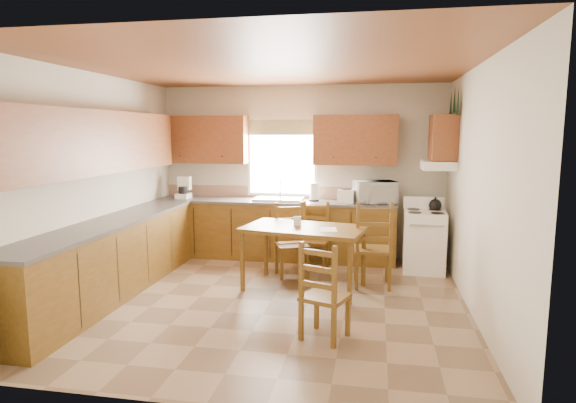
% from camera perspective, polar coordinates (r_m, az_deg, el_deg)
% --- Properties ---
extents(floor, '(4.50, 4.50, 0.00)m').
position_cam_1_polar(floor, '(5.80, -2.03, -11.70)').
color(floor, '#866C4E').
rests_on(floor, ground).
extents(ceiling, '(4.50, 4.50, 0.00)m').
position_cam_1_polar(ceiling, '(5.50, -2.18, 15.78)').
color(ceiling, brown).
rests_on(ceiling, floor).
extents(wall_left, '(4.50, 4.50, 0.00)m').
position_cam_1_polar(wall_left, '(6.36, -22.32, 1.96)').
color(wall_left, beige).
rests_on(wall_left, floor).
extents(wall_right, '(4.50, 4.50, 0.00)m').
position_cam_1_polar(wall_right, '(5.46, 21.60, 1.06)').
color(wall_right, beige).
rests_on(wall_right, floor).
extents(wall_back, '(4.50, 4.50, 0.00)m').
position_cam_1_polar(wall_back, '(7.69, 1.52, 3.56)').
color(wall_back, beige).
rests_on(wall_back, floor).
extents(wall_front, '(4.50, 4.50, 0.00)m').
position_cam_1_polar(wall_front, '(3.35, -10.46, -2.73)').
color(wall_front, beige).
rests_on(wall_front, floor).
extents(lower_cab_back, '(3.75, 0.60, 0.88)m').
position_cam_1_polar(lower_cab_back, '(7.59, -1.65, -3.44)').
color(lower_cab_back, brown).
rests_on(lower_cab_back, floor).
extents(lower_cab_left, '(0.60, 3.60, 0.88)m').
position_cam_1_polar(lower_cab_left, '(6.24, -20.26, -6.55)').
color(lower_cab_left, brown).
rests_on(lower_cab_left, floor).
extents(counter_back, '(3.75, 0.63, 0.04)m').
position_cam_1_polar(counter_back, '(7.51, -1.67, -0.00)').
color(counter_back, '#524B49').
rests_on(counter_back, lower_cab_back).
extents(counter_left, '(0.63, 3.60, 0.04)m').
position_cam_1_polar(counter_left, '(6.14, -20.48, -2.39)').
color(counter_left, '#524B49').
rests_on(counter_left, lower_cab_left).
extents(backsplash, '(3.75, 0.01, 0.18)m').
position_cam_1_polar(backsplash, '(7.78, -1.23, 1.10)').
color(backsplash, '#947058').
rests_on(backsplash, counter_back).
extents(upper_cab_back_left, '(1.41, 0.33, 0.75)m').
position_cam_1_polar(upper_cab_back_left, '(7.89, -9.91, 7.24)').
color(upper_cab_back_left, brown).
rests_on(upper_cab_back_left, wall_back).
extents(upper_cab_back_right, '(1.25, 0.33, 0.75)m').
position_cam_1_polar(upper_cab_back_right, '(7.41, 7.99, 7.22)').
color(upper_cab_back_right, brown).
rests_on(upper_cab_back_right, wall_back).
extents(upper_cab_left, '(0.33, 3.60, 0.75)m').
position_cam_1_polar(upper_cab_left, '(6.12, -22.03, 6.49)').
color(upper_cab_left, brown).
rests_on(upper_cab_left, wall_left).
extents(upper_cab_stove, '(0.33, 0.62, 0.62)m').
position_cam_1_polar(upper_cab_stove, '(7.03, 17.89, 7.22)').
color(upper_cab_stove, brown).
rests_on(upper_cab_stove, wall_right).
extents(range_hood, '(0.44, 0.62, 0.12)m').
position_cam_1_polar(range_hood, '(7.04, 17.34, 4.14)').
color(range_hood, white).
rests_on(range_hood, wall_right).
extents(window_frame, '(1.13, 0.02, 1.18)m').
position_cam_1_polar(window_frame, '(7.70, -0.72, 5.06)').
color(window_frame, white).
rests_on(window_frame, wall_back).
extents(window_pane, '(1.05, 0.01, 1.10)m').
position_cam_1_polar(window_pane, '(7.69, -0.73, 5.06)').
color(window_pane, white).
rests_on(window_pane, wall_back).
extents(window_valance, '(1.19, 0.01, 0.24)m').
position_cam_1_polar(window_valance, '(7.66, -0.77, 8.79)').
color(window_valance, '#405927').
rests_on(window_valance, wall_back).
extents(sink_basin, '(0.75, 0.45, 0.04)m').
position_cam_1_polar(sink_basin, '(7.49, -1.11, 0.29)').
color(sink_basin, silver).
rests_on(sink_basin, counter_back).
extents(pine_decal_a, '(0.22, 0.22, 0.36)m').
position_cam_1_polar(pine_decal_a, '(6.74, 19.54, 11.20)').
color(pine_decal_a, '#14331C').
rests_on(pine_decal_a, wall_right).
extents(pine_decal_b, '(0.22, 0.22, 0.36)m').
position_cam_1_polar(pine_decal_b, '(7.06, 19.14, 11.39)').
color(pine_decal_b, '#14331C').
rests_on(pine_decal_b, wall_right).
extents(pine_decal_c, '(0.22, 0.22, 0.36)m').
position_cam_1_polar(pine_decal_c, '(7.37, 18.75, 10.95)').
color(pine_decal_c, '#14331C').
rests_on(pine_decal_c, wall_right).
extents(stove, '(0.59, 0.61, 0.85)m').
position_cam_1_polar(stove, '(7.14, 15.80, -4.64)').
color(stove, white).
rests_on(stove, floor).
extents(coffeemaker, '(0.22, 0.26, 0.33)m').
position_cam_1_polar(coffeemaker, '(7.89, -12.32, 1.56)').
color(coffeemaker, white).
rests_on(coffeemaker, counter_back).
extents(paper_towel, '(0.15, 0.15, 0.28)m').
position_cam_1_polar(paper_towel, '(7.43, 3.08, 1.14)').
color(paper_towel, white).
rests_on(paper_towel, counter_back).
extents(toaster, '(0.27, 0.19, 0.20)m').
position_cam_1_polar(toaster, '(7.27, 6.93, 0.62)').
color(toaster, white).
rests_on(toaster, counter_back).
extents(microwave, '(0.64, 0.54, 0.33)m').
position_cam_1_polar(microwave, '(7.31, 10.25, 1.10)').
color(microwave, white).
rests_on(microwave, counter_back).
extents(dining_table, '(1.62, 1.12, 0.80)m').
position_cam_1_polar(dining_table, '(6.13, 1.90, -6.69)').
color(dining_table, brown).
rests_on(dining_table, floor).
extents(chair_near_left, '(0.51, 0.50, 0.96)m').
position_cam_1_polar(chair_near_left, '(4.69, 4.42, -10.45)').
color(chair_near_left, brown).
rests_on(chair_near_left, floor).
extents(chair_near_right, '(0.50, 0.48, 1.11)m').
position_cam_1_polar(chair_near_right, '(6.28, 10.03, -4.97)').
color(chair_near_right, brown).
rests_on(chair_near_right, floor).
extents(chair_far_left, '(0.54, 0.53, 1.00)m').
position_cam_1_polar(chair_far_left, '(6.63, 0.46, -4.65)').
color(chair_far_left, brown).
rests_on(chair_far_left, floor).
extents(chair_far_right, '(0.43, 0.41, 0.97)m').
position_cam_1_polar(chair_far_right, '(6.94, 3.08, -4.20)').
color(chair_far_right, brown).
rests_on(chair_far_right, floor).
extents(table_paper, '(0.25, 0.30, 0.00)m').
position_cam_1_polar(table_paper, '(5.89, 4.77, -3.32)').
color(table_paper, white).
rests_on(table_paper, dining_table).
extents(table_card, '(0.09, 0.05, 0.12)m').
position_cam_1_polar(table_card, '(6.09, 1.10, -2.34)').
color(table_card, white).
rests_on(table_card, dining_table).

